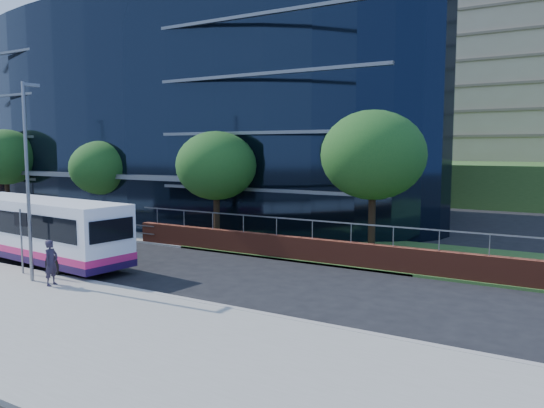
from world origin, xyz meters
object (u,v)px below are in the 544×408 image
Objects in this scene: tree_far_a at (6,157)px; pedestrian at (51,263)px; tree_far_c at (216,166)px; city_bus at (38,229)px; streetlight_east at (28,176)px; tree_far_b at (102,168)px; street_sign at (21,227)px; tree_far_d at (373,155)px.

pedestrian is at bearing -28.97° from tree_far_a.
city_bus is at bearing -117.03° from tree_far_c.
pedestrian is at bearing -3.20° from streetlight_east.
streetlight_east is 4.42× the size of pedestrian.
streetlight_east reaches higher than tree_far_b.
tree_far_c is at bearing 84.89° from streetlight_east.
city_bus is (-1.83, 2.11, -0.50)m from street_sign.
tree_far_c is at bearing -173.66° from tree_far_d.
city_bus reaches higher than street_sign.
tree_far_a reaches higher than city_bus.
tree_far_a is 23.54m from pedestrian.
city_bus is at bearing -57.71° from tree_far_b.
tree_far_d is at bearing 50.60° from streetlight_east.
pedestrian is at bearing -125.32° from tree_far_d.
tree_far_d reaches higher than tree_far_b.
streetlight_east is at bearing -95.11° from tree_far_c.
tree_far_d is (11.50, 11.59, 3.04)m from street_sign.
street_sign is at bearing 158.64° from streetlight_east.
tree_far_b is 0.81× the size of tree_far_d.
streetlight_east reaches higher than tree_far_d.
tree_far_b is 0.93× the size of tree_far_c.
city_bus is (5.67, -8.98, -2.57)m from tree_far_b.
street_sign is 0.46× the size of tree_far_b.
city_bus reaches higher than pedestrian.
street_sign is 1.55× the size of pedestrian.
tree_far_b is at bearing 127.43° from city_bus.
tree_far_d reaches higher than street_sign.
street_sign is 3.10m from pedestrian.
street_sign is 20.63m from tree_far_a.
tree_far_a is 20.00m from tree_far_c.
tree_far_b is 19.03m from tree_far_d.
tree_far_d is at bearing -49.54° from pedestrian.
street_sign is at bearing -103.29° from tree_far_c.
street_sign is 0.43× the size of tree_far_c.
tree_far_b reaches higher than pedestrian.
streetlight_east is at bearing -52.37° from tree_far_b.
street_sign reaches higher than pedestrian.
tree_far_c is (2.50, 10.59, 2.39)m from street_sign.
tree_far_c reaches higher than city_bus.
tree_far_a is 0.94× the size of tree_far_d.
tree_far_b is 10.02m from tree_far_c.
city_bus is at bearing -144.58° from tree_far_d.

